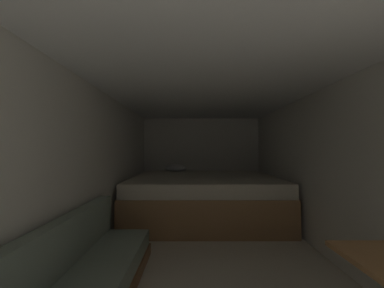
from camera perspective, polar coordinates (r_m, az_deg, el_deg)
ground_plane at (r=2.67m, az=5.21°, el=-29.51°), size 7.35×7.35×0.00m
wall_back at (r=5.06m, az=2.31°, el=-4.44°), size 2.78×0.05×1.98m
wall_left at (r=2.63m, az=-26.35°, el=-7.06°), size 0.05×5.35×1.98m
wall_right at (r=2.84m, az=33.97°, el=-6.52°), size 0.05×5.35×1.98m
ceiling_slab at (r=2.47m, az=5.09°, el=16.31°), size 2.78×5.35×0.05m
bed at (r=4.07m, az=2.95°, el=-13.83°), size 2.56×2.01×0.93m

